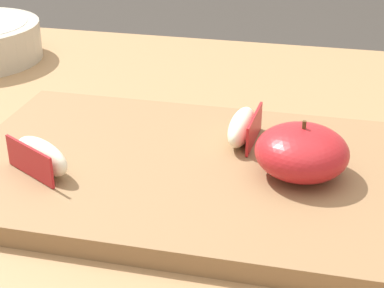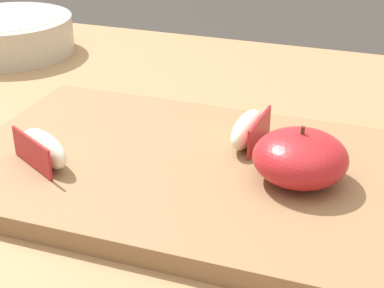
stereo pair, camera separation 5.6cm
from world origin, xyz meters
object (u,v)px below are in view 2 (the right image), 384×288
at_px(cutting_board, 192,172).
at_px(apple_wedge_near_knife, 248,130).
at_px(ceramic_fruit_bowl, 8,34).
at_px(apple_half_skin_up, 300,158).
at_px(apple_wedge_right, 43,149).

height_order(cutting_board, apple_wedge_near_knife, apple_wedge_near_knife).
bearing_deg(ceramic_fruit_bowl, apple_half_skin_up, -28.92).
distance_m(apple_wedge_right, apple_wedge_near_knife, 0.20).
bearing_deg(apple_wedge_near_knife, cutting_board, -124.55).
xyz_separation_m(apple_half_skin_up, apple_wedge_right, (-0.23, -0.05, -0.01)).
height_order(apple_wedge_near_knife, ceramic_fruit_bowl, ceramic_fruit_bowl).
xyz_separation_m(apple_half_skin_up, ceramic_fruit_bowl, (-0.49, 0.27, -0.01)).
bearing_deg(ceramic_fruit_bowl, apple_wedge_near_knife, -26.72).
relative_size(apple_half_skin_up, ceramic_fruit_bowl, 0.44).
distance_m(apple_wedge_right, ceramic_fruit_bowl, 0.41).
bearing_deg(cutting_board, apple_half_skin_up, 0.76).
bearing_deg(apple_half_skin_up, apple_wedge_right, -168.12).
bearing_deg(apple_wedge_right, apple_half_skin_up, 11.88).
relative_size(apple_wedge_right, ceramic_fruit_bowl, 0.38).
relative_size(cutting_board, ceramic_fruit_bowl, 2.27).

